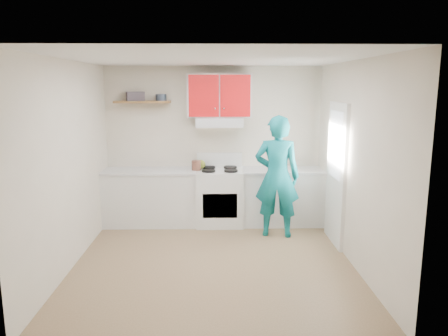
{
  "coord_description": "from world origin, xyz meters",
  "views": [
    {
      "loc": [
        0.03,
        -5.33,
        2.29
      ],
      "look_at": [
        0.15,
        0.55,
        1.15
      ],
      "focal_mm": 34.44,
      "sensor_mm": 36.0,
      "label": 1
    }
  ],
  "objects_px": {
    "kettle": "(200,164)",
    "stove": "(220,197)",
    "crock": "(196,166)",
    "person": "(277,177)",
    "tin": "(161,97)"
  },
  "relations": [
    {
      "from": "person",
      "to": "tin",
      "type": "bearing_deg",
      "value": -11.99
    },
    {
      "from": "kettle",
      "to": "stove",
      "type": "bearing_deg",
      "value": -36.75
    },
    {
      "from": "tin",
      "to": "person",
      "type": "height_order",
      "value": "tin"
    },
    {
      "from": "crock",
      "to": "tin",
      "type": "bearing_deg",
      "value": 160.89
    },
    {
      "from": "crock",
      "to": "person",
      "type": "height_order",
      "value": "person"
    },
    {
      "from": "tin",
      "to": "kettle",
      "type": "distance_m",
      "value": 1.26
    },
    {
      "from": "stove",
      "to": "tin",
      "type": "bearing_deg",
      "value": 169.31
    },
    {
      "from": "tin",
      "to": "crock",
      "type": "height_order",
      "value": "tin"
    },
    {
      "from": "kettle",
      "to": "person",
      "type": "relative_size",
      "value": 0.09
    },
    {
      "from": "tin",
      "to": "person",
      "type": "distance_m",
      "value": 2.28
    },
    {
      "from": "crock",
      "to": "kettle",
      "type": "bearing_deg",
      "value": 64.78
    },
    {
      "from": "crock",
      "to": "person",
      "type": "relative_size",
      "value": 0.1
    },
    {
      "from": "tin",
      "to": "person",
      "type": "relative_size",
      "value": 0.1
    },
    {
      "from": "kettle",
      "to": "crock",
      "type": "xyz_separation_m",
      "value": [
        -0.06,
        -0.13,
        -0.0
      ]
    },
    {
      "from": "person",
      "to": "crock",
      "type": "bearing_deg",
      "value": -13.56
    }
  ]
}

